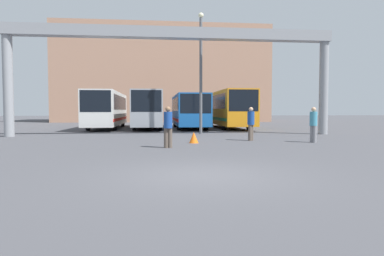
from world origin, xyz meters
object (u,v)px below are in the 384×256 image
at_px(bus_slot_0, 107,108).
at_px(pedestrian_near_left, 251,123).
at_px(bus_slot_3, 228,107).
at_px(bus_slot_1, 148,108).
at_px(lamp_post, 201,68).
at_px(bus_slot_2, 189,109).
at_px(pedestrian_mid_right, 168,126).
at_px(traffic_cone, 194,137).
at_px(pedestrian_near_right, 313,124).

xyz_separation_m(bus_slot_0, pedestrian_near_left, (9.43, -13.72, -0.89)).
relative_size(bus_slot_3, pedestrian_near_left, 6.19).
height_order(bus_slot_0, pedestrian_near_left, bus_slot_0).
distance_m(bus_slot_1, bus_slot_3, 7.36).
bearing_deg(bus_slot_0, lamp_post, -48.02).
bearing_deg(bus_slot_0, bus_slot_2, -6.86).
xyz_separation_m(pedestrian_near_left, lamp_post, (-1.99, 5.45, 3.53)).
distance_m(bus_slot_1, lamp_post, 9.03).
height_order(bus_slot_0, pedestrian_mid_right, bus_slot_0).
distance_m(bus_slot_0, traffic_cone, 16.11).
distance_m(bus_slot_0, pedestrian_near_right, 19.48).
height_order(bus_slot_0, bus_slot_3, bus_slot_3).
bearing_deg(pedestrian_mid_right, bus_slot_1, 96.00).
relative_size(bus_slot_2, bus_slot_3, 0.94).
distance_m(bus_slot_1, bus_slot_2, 3.70).
relative_size(bus_slot_3, traffic_cone, 20.09).
bearing_deg(bus_slot_2, pedestrian_mid_right, -98.84).
distance_m(bus_slot_3, lamp_post, 8.91).
relative_size(bus_slot_0, traffic_cone, 22.01).
relative_size(bus_slot_2, pedestrian_near_right, 5.83).
height_order(bus_slot_2, traffic_cone, bus_slot_2).
distance_m(bus_slot_1, pedestrian_near_left, 14.45).
xyz_separation_m(bus_slot_1, bus_slot_2, (3.68, -0.39, -0.14)).
bearing_deg(bus_slot_0, pedestrian_near_left, -55.51).
xyz_separation_m(bus_slot_0, traffic_cone, (6.23, -14.78, -1.57)).
bearing_deg(traffic_cone, bus_slot_1, 100.13).
xyz_separation_m(bus_slot_2, bus_slot_3, (3.68, 0.35, 0.19)).
bearing_deg(bus_slot_1, pedestrian_near_left, -66.49).
xyz_separation_m(bus_slot_1, traffic_cone, (2.55, -14.28, -1.58)).
bearing_deg(pedestrian_near_left, lamp_post, 65.98).
bearing_deg(bus_slot_1, bus_slot_3, -0.26).
distance_m(bus_slot_2, pedestrian_near_right, 15.06).
xyz_separation_m(bus_slot_1, lamp_post, (3.77, -7.77, 2.63)).
bearing_deg(pedestrian_near_right, bus_slot_1, -171.10).
bearing_deg(traffic_cone, lamp_post, 79.41).
distance_m(bus_slot_1, pedestrian_near_right, 16.97).
height_order(bus_slot_0, bus_slot_2, bus_slot_0).
height_order(bus_slot_1, traffic_cone, bus_slot_1).
relative_size(pedestrian_mid_right, lamp_post, 0.22).
xyz_separation_m(bus_slot_2, pedestrian_near_left, (2.07, -12.84, -0.76)).
bearing_deg(bus_slot_3, bus_slot_1, 179.74).
height_order(bus_slot_3, pedestrian_near_left, bus_slot_3).
distance_m(bus_slot_1, pedestrian_mid_right, 16.38).
bearing_deg(bus_slot_1, lamp_post, -64.15).
xyz_separation_m(bus_slot_2, pedestrian_mid_right, (-2.48, -15.93, -0.76)).
bearing_deg(pedestrian_near_left, bus_slot_1, 69.48).
relative_size(bus_slot_2, pedestrian_near_left, 5.80).
height_order(bus_slot_1, bus_slot_3, bus_slot_3).
distance_m(bus_slot_2, bus_slot_3, 3.70).
height_order(traffic_cone, lamp_post, lamp_post).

